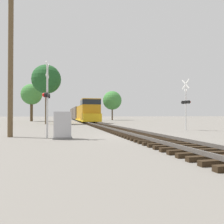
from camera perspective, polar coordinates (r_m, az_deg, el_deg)
name	(u,v)px	position (r m, az deg, el deg)	size (l,w,h in m)	color
ground_plane	(136,136)	(14.88, 6.34, -6.22)	(400.00, 400.00, 0.00)	slate
rail_track_bed	(136,134)	(14.86, 6.34, -5.70)	(2.60, 160.00, 0.31)	black
freight_train	(80,113)	(57.09, -8.37, -0.36)	(3.07, 46.54, 4.12)	#B77A14
crossing_signal_near	(47,97)	(13.88, -16.66, 3.90)	(0.42, 1.01, 4.62)	silver
crossing_signal_far	(186,102)	(21.41, 18.75, 2.37)	(0.50, 1.01, 4.75)	silver
relay_cabinet	(62,126)	(13.16, -12.82, -3.46)	(1.09, 0.68, 1.60)	slate
utility_pole	(11,60)	(15.77, -24.97, 12.31)	(1.80, 0.32, 9.71)	brown
tree_far_right	(46,79)	(35.60, -16.78, 8.15)	(4.47, 4.47, 9.19)	#473521
tree_mid_background	(32,95)	(51.72, -20.27, 4.30)	(4.58, 4.58, 8.30)	#473521
tree_deep_background	(112,100)	(59.60, 0.06, 3.04)	(5.11, 5.11, 7.95)	#473521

